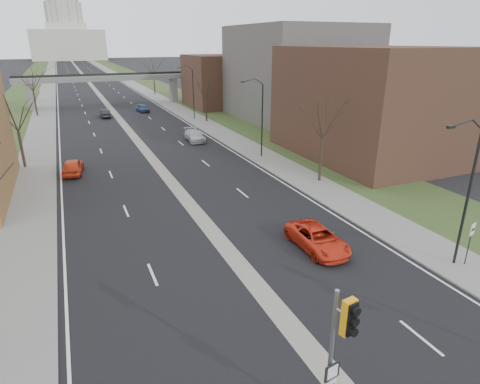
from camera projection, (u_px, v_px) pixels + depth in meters
road_surface at (86, 79)px, 143.30m from camera, size 20.00×600.00×0.01m
median_strip at (86, 79)px, 143.30m from camera, size 1.20×600.00×0.02m
sidewalk_right at (120, 77)px, 147.74m from camera, size 4.00×600.00×0.12m
sidewalk_left at (49, 80)px, 138.83m from camera, size 4.00×600.00×0.12m
grass_verge_right at (137, 77)px, 149.97m from camera, size 8.00×600.00×0.10m
grass_verge_left at (30, 80)px, 136.60m from camera, size 8.00×600.00×0.10m
commercial_block_near at (375, 103)px, 45.30m from camera, size 16.00×20.00×12.00m
commercial_block_mid at (296, 73)px, 66.87m from camera, size 18.00×22.00×15.00m
commercial_block_far at (224, 81)px, 80.99m from camera, size 14.00×14.00×10.00m
pedestrian_bridge at (105, 82)px, 81.47m from camera, size 34.00×3.00×6.45m
capitol at (67, 32)px, 282.77m from camera, size 48.00×42.00×55.75m
streetlight_near at (467, 153)px, 21.24m from camera, size 2.61×0.20×8.70m
streetlight_mid at (256, 96)px, 43.57m from camera, size 2.61×0.20×8.70m
streetlight_far at (188, 77)px, 65.90m from camera, size 2.61×0.20×8.70m
tree_left_b at (14, 108)px, 40.07m from camera, size 6.75×6.75×8.81m
tree_left_c at (30, 75)px, 68.99m from camera, size 7.65×7.65×9.99m
tree_right_a at (324, 111)px, 35.84m from camera, size 7.20×7.20×9.40m
tree_right_b at (206, 86)px, 64.47m from camera, size 6.30×6.30×8.22m
tree_right_c at (153, 65)px, 98.40m from camera, size 7.65×7.65×9.99m
signal_pole_median at (340, 341)px, 12.42m from camera, size 0.65×0.91×5.47m
speed_limit_sign at (471, 236)px, 23.16m from camera, size 0.56×0.19×2.64m
car_left_near at (73, 166)px, 40.13m from camera, size 2.42×4.77×1.55m
car_left_far at (105, 113)px, 70.01m from camera, size 1.57×4.26×1.39m
car_right_near at (317, 239)px, 25.57m from camera, size 2.40×5.15×1.43m
car_right_mid at (194, 135)px, 53.43m from camera, size 2.29×5.16×1.47m
car_right_far at (143, 108)px, 75.44m from camera, size 2.11×4.30×1.41m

